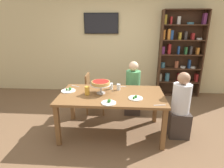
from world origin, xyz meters
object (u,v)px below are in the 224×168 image
(dining_table, at_px, (112,99))
(diner_far_right, at_px, (133,92))
(deep_dish_pizza_stand, at_px, (101,84))
(bookshelf, at_px, (180,54))
(diner_head_east, at_px, (180,110))
(television, at_px, (101,23))
(salad_plate_near_diner, at_px, (69,90))
(cutlery_fork_far, at_px, (75,86))
(salad_plate_spare, at_px, (109,102))
(cutlery_knife_near, at_px, (121,86))
(chair_far_left, at_px, (93,91))
(beer_glass_amber_tall, at_px, (87,91))
(water_glass_clear_near, at_px, (111,86))
(cutlery_fork_near, at_px, (160,105))
(salad_plate_far_diner, at_px, (135,98))
(water_glass_clear_far, at_px, (119,87))

(dining_table, bearing_deg, diner_far_right, 63.74)
(deep_dish_pizza_stand, bearing_deg, bookshelf, 47.26)
(diner_head_east, bearing_deg, deep_dish_pizza_stand, -1.52)
(television, height_order, salad_plate_near_diner, television)
(dining_table, relative_size, cutlery_fork_far, 9.88)
(salad_plate_near_diner, bearing_deg, salad_plate_spare, -31.78)
(bookshelf, bearing_deg, dining_table, -129.30)
(salad_plate_near_diner, height_order, salad_plate_spare, salad_plate_near_diner)
(salad_plate_spare, relative_size, cutlery_knife_near, 1.26)
(chair_far_left, xyz_separation_m, beer_glass_amber_tall, (0.05, -0.84, 0.33))
(deep_dish_pizza_stand, bearing_deg, water_glass_clear_near, 54.60)
(television, distance_m, salad_plate_near_diner, 2.33)
(bookshelf, xyz_separation_m, salad_plate_spare, (-1.66, -2.39, -0.38))
(dining_table, distance_m, chair_far_left, 0.92)
(deep_dish_pizza_stand, height_order, cutlery_fork_near, deep_dish_pizza_stand)
(diner_head_east, bearing_deg, beer_glass_amber_tall, 1.73)
(salad_plate_far_diner, bearing_deg, dining_table, 157.34)
(diner_far_right, relative_size, chair_far_left, 1.32)
(deep_dish_pizza_stand, height_order, salad_plate_near_diner, deep_dish_pizza_stand)
(bookshelf, height_order, deep_dish_pizza_stand, bookshelf)
(diner_far_right, bearing_deg, beer_glass_amber_tall, -43.19)
(water_glass_clear_near, height_order, cutlery_fork_near, water_glass_clear_near)
(cutlery_fork_near, bearing_deg, bookshelf, 60.67)
(chair_far_left, bearing_deg, diner_head_east, 64.19)
(salad_plate_near_diner, height_order, water_glass_clear_near, water_glass_clear_near)
(salad_plate_near_diner, bearing_deg, cutlery_fork_near, -17.93)
(cutlery_fork_far, bearing_deg, chair_far_left, -99.95)
(salad_plate_far_diner, relative_size, cutlery_fork_far, 1.30)
(chair_far_left, relative_size, cutlery_knife_near, 4.83)
(salad_plate_far_diner, xyz_separation_m, water_glass_clear_near, (-0.42, 0.42, 0.04))
(diner_far_right, bearing_deg, deep_dish_pizza_stand, -36.94)
(salad_plate_spare, distance_m, beer_glass_amber_tall, 0.51)
(dining_table, relative_size, deep_dish_pizza_stand, 5.15)
(dining_table, xyz_separation_m, cutlery_fork_far, (-0.73, 0.37, 0.08))
(deep_dish_pizza_stand, bearing_deg, salad_plate_near_diner, 173.54)
(deep_dish_pizza_stand, bearing_deg, water_glass_clear_far, 32.63)
(salad_plate_spare, bearing_deg, bookshelf, 55.13)
(deep_dish_pizza_stand, bearing_deg, salad_plate_far_diner, -18.42)
(diner_head_east, relative_size, salad_plate_spare, 5.08)
(bookshelf, height_order, water_glass_clear_far, bookshelf)
(cutlery_fork_near, height_order, cutlery_knife_near, same)
(water_glass_clear_near, bearing_deg, bookshelf, 46.42)
(chair_far_left, bearing_deg, water_glass_clear_far, 45.52)
(deep_dish_pizza_stand, bearing_deg, chair_far_left, 110.17)
(dining_table, height_order, cutlery_knife_near, cutlery_knife_near)
(beer_glass_amber_tall, bearing_deg, chair_far_left, 93.66)
(diner_far_right, height_order, chair_far_left, diner_far_right)
(cutlery_fork_far, bearing_deg, cutlery_knife_near, -154.97)
(salad_plate_near_diner, distance_m, salad_plate_far_diner, 1.20)
(dining_table, relative_size, beer_glass_amber_tall, 12.14)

